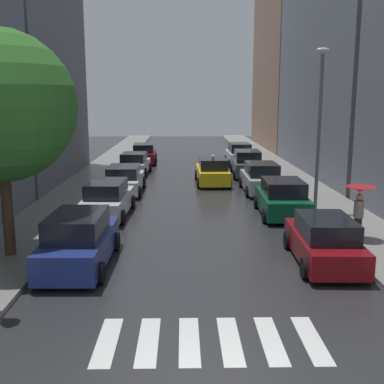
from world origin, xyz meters
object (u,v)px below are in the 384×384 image
parked_car_left_fourth (134,164)px  parked_car_right_fifth (239,155)px  parked_car_right_nearest (324,241)px  pedestrian_near_tree (359,200)px  parked_car_right_third (261,179)px  street_tree_left (0,106)px  parked_car_right_fourth (247,164)px  parked_car_left_nearest (79,241)px  parked_car_left_fifth (144,154)px  taxi_midroad (213,172)px  lamp_post_right (320,119)px  parked_car_right_second (282,199)px  parked_car_left_third (124,180)px  parked_car_left_second (108,200)px

parked_car_left_fourth → parked_car_right_fifth: (7.89, 4.50, 0.10)m
parked_car_right_nearest → pedestrian_near_tree: 3.04m
parked_car_right_third → pedestrian_near_tree: pedestrian_near_tree is taller
street_tree_left → parked_car_right_fourth: bearing=59.2°
pedestrian_near_tree → parked_car_right_nearest: bearing=-86.2°
parked_car_left_nearest → parked_car_right_fifth: parked_car_right_fifth is taller
street_tree_left → parked_car_left_fifth: bearing=83.9°
taxi_midroad → street_tree_left: street_tree_left is taller
parked_car_left_nearest → lamp_post_right: lamp_post_right is taller
parked_car_right_third → lamp_post_right: 6.47m
parked_car_left_fourth → parked_car_right_fourth: parked_car_right_fourth is taller
taxi_midroad → lamp_post_right: size_ratio=0.62×
parked_car_right_second → taxi_midroad: (-2.65, 8.31, -0.02)m
parked_car_left_fifth → lamp_post_right: lamp_post_right is taller
parked_car_left_nearest → taxi_midroad: 15.74m
parked_car_left_nearest → parked_car_right_second: parked_car_left_nearest is taller
pedestrian_near_tree → parked_car_right_third: bearing=146.0°
parked_car_left_third → parked_car_left_fourth: (-0.08, 6.65, -0.01)m
parked_car_left_third → parked_car_right_second: bearing=-125.8°
parked_car_left_fourth → parked_car_left_second: bearing=-177.4°
parked_car_right_nearest → parked_car_right_third: 11.93m
parked_car_left_fourth → parked_car_right_nearest: bearing=-154.4°
parked_car_right_second → taxi_midroad: 8.72m
parked_car_left_second → parked_car_left_fifth: 18.21m
parked_car_left_fourth → parked_car_right_second: 14.56m
lamp_post_right → parked_car_left_fifth: bearing=117.5°
parked_car_left_fifth → parked_car_right_fifth: size_ratio=1.08×
parked_car_left_second → parked_car_right_third: bearing=-52.8°
parked_car_right_fourth → parked_car_left_nearest: bearing=159.0°
parked_car_right_nearest → taxi_midroad: taxi_midroad is taller
parked_car_left_fourth → taxi_midroad: taxi_midroad is taller
parked_car_left_second → parked_car_left_fourth: parked_car_left_second is taller
parked_car_left_fifth → pedestrian_near_tree: size_ratio=2.42×
parked_car_right_third → pedestrian_near_tree: (1.99, -9.72, 0.82)m
parked_car_left_second → parked_car_right_second: parked_car_right_second is taller
parked_car_left_second → parked_car_right_fourth: 13.70m
parked_car_right_fourth → parked_car_left_third: bearing=128.8°
parked_car_left_nearest → parked_car_right_nearest: 7.82m
pedestrian_near_tree → parked_car_right_second: bearing=158.9°
parked_car_right_third → parked_car_left_third: bearing=89.4°
parked_car_left_fifth → parked_car_right_fifth: (7.69, -1.51, 0.07)m
parked_car_left_fifth → street_tree_left: 24.50m
lamp_post_right → parked_car_right_fifth: bearing=95.7°
parked_car_left_second → lamp_post_right: size_ratio=0.64×
parked_car_right_nearest → parked_car_right_fourth: parked_car_right_fourth is taller
parked_car_left_second → parked_car_left_fourth: 12.20m
parked_car_left_fourth → pedestrian_near_tree: bearing=-146.5°
parked_car_left_third → street_tree_left: bearing=167.6°
parked_car_right_fifth → parked_car_left_nearest: bearing=160.6°
parked_car_left_nearest → parked_car_right_fourth: size_ratio=1.00×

